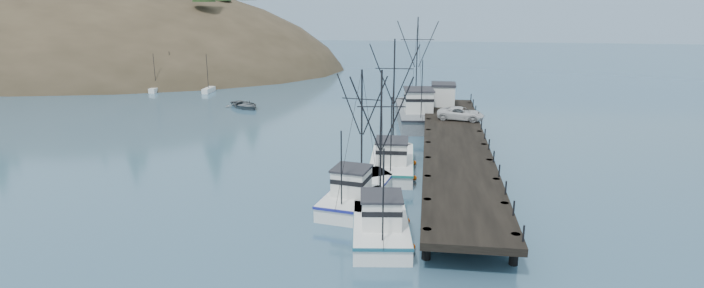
{
  "coord_description": "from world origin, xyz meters",
  "views": [
    {
      "loc": [
        11.05,
        -34.82,
        15.81
      ],
      "look_at": [
        4.55,
        12.55,
        2.5
      ],
      "focal_mm": 28.0,
      "sensor_mm": 36.0,
      "label": 1
    }
  ],
  "objects_px": {
    "trawler_far": "(392,161)",
    "pier": "(456,146)",
    "pickup_truck": "(461,114)",
    "motorboat": "(245,108)",
    "work_vessel": "(416,113)",
    "pier_shed": "(443,94)",
    "trawler_near": "(380,221)",
    "trawler_mid": "(358,193)"
  },
  "relations": [
    {
      "from": "trawler_far",
      "to": "work_vessel",
      "type": "xyz_separation_m",
      "value": [
        1.75,
        19.46,
        0.41
      ]
    },
    {
      "from": "trawler_near",
      "to": "trawler_far",
      "type": "relative_size",
      "value": 0.93
    },
    {
      "from": "pier",
      "to": "pier_shed",
      "type": "relative_size",
      "value": 13.75
    },
    {
      "from": "pier",
      "to": "work_vessel",
      "type": "distance_m",
      "value": 17.24
    },
    {
      "from": "trawler_near",
      "to": "motorboat",
      "type": "distance_m",
      "value": 44.83
    },
    {
      "from": "trawler_near",
      "to": "pier_shed",
      "type": "bearing_deg",
      "value": 81.94
    },
    {
      "from": "trawler_far",
      "to": "pickup_truck",
      "type": "xyz_separation_m",
      "value": [
        6.79,
        12.73,
        1.89
      ]
    },
    {
      "from": "trawler_near",
      "to": "motorboat",
      "type": "xyz_separation_m",
      "value": [
        -22.52,
        38.76,
        -0.82
      ]
    },
    {
      "from": "pier_shed",
      "to": "pickup_truck",
      "type": "bearing_deg",
      "value": -77.38
    },
    {
      "from": "trawler_far",
      "to": "pier_shed",
      "type": "xyz_separation_m",
      "value": [
        5.0,
        20.72,
        2.6
      ]
    },
    {
      "from": "trawler_near",
      "to": "trawler_far",
      "type": "height_order",
      "value": "trawler_far"
    },
    {
      "from": "trawler_far",
      "to": "pickup_truck",
      "type": "bearing_deg",
      "value": 61.94
    },
    {
      "from": "work_vessel",
      "to": "trawler_mid",
      "type": "bearing_deg",
      "value": -97.81
    },
    {
      "from": "trawler_near",
      "to": "trawler_mid",
      "type": "bearing_deg",
      "value": 112.91
    },
    {
      "from": "trawler_mid",
      "to": "motorboat",
      "type": "height_order",
      "value": "trawler_mid"
    },
    {
      "from": "pier_shed",
      "to": "pickup_truck",
      "type": "height_order",
      "value": "pier_shed"
    },
    {
      "from": "motorboat",
      "to": "pier",
      "type": "bearing_deg",
      "value": -85.53
    },
    {
      "from": "pier",
      "to": "trawler_near",
      "type": "height_order",
      "value": "trawler_near"
    },
    {
      "from": "trawler_far",
      "to": "pier",
      "type": "bearing_deg",
      "value": 25.01
    },
    {
      "from": "trawler_far",
      "to": "motorboat",
      "type": "distance_m",
      "value": 33.57
    },
    {
      "from": "trawler_far",
      "to": "pier_shed",
      "type": "distance_m",
      "value": 21.47
    },
    {
      "from": "work_vessel",
      "to": "motorboat",
      "type": "bearing_deg",
      "value": 167.15
    },
    {
      "from": "pier",
      "to": "pickup_truck",
      "type": "distance_m",
      "value": 10.1
    },
    {
      "from": "trawler_far",
      "to": "work_vessel",
      "type": "distance_m",
      "value": 19.55
    },
    {
      "from": "trawler_mid",
      "to": "pier_shed",
      "type": "xyz_separation_m",
      "value": [
        7.09,
        29.28,
        2.6
      ]
    },
    {
      "from": "pier_shed",
      "to": "motorboat",
      "type": "relative_size",
      "value": 0.55
    },
    {
      "from": "pier",
      "to": "work_vessel",
      "type": "xyz_separation_m",
      "value": [
        -4.09,
        16.74,
        -0.46
      ]
    },
    {
      "from": "trawler_near",
      "to": "pier_shed",
      "type": "height_order",
      "value": "trawler_near"
    },
    {
      "from": "pier_shed",
      "to": "motorboat",
      "type": "xyz_separation_m",
      "value": [
        -27.41,
        4.25,
        -3.42
      ]
    },
    {
      "from": "pickup_truck",
      "to": "motorboat",
      "type": "bearing_deg",
      "value": 77.94
    },
    {
      "from": "trawler_near",
      "to": "work_vessel",
      "type": "relative_size",
      "value": 0.71
    },
    {
      "from": "pier",
      "to": "trawler_far",
      "type": "height_order",
      "value": "trawler_far"
    },
    {
      "from": "motorboat",
      "to": "trawler_far",
      "type": "bearing_deg",
      "value": -95.4
    },
    {
      "from": "trawler_near",
      "to": "trawler_mid",
      "type": "height_order",
      "value": "trawler_near"
    },
    {
      "from": "trawler_far",
      "to": "trawler_mid",
      "type": "bearing_deg",
      "value": -103.76
    },
    {
      "from": "work_vessel",
      "to": "trawler_near",
      "type": "bearing_deg",
      "value": -92.81
    },
    {
      "from": "pier",
      "to": "motorboat",
      "type": "relative_size",
      "value": 7.63
    },
    {
      "from": "trawler_mid",
      "to": "trawler_near",
      "type": "bearing_deg",
      "value": -67.09
    },
    {
      "from": "trawler_far",
      "to": "motorboat",
      "type": "bearing_deg",
      "value": 131.9
    },
    {
      "from": "work_vessel",
      "to": "pier_shed",
      "type": "height_order",
      "value": "work_vessel"
    },
    {
      "from": "trawler_near",
      "to": "pier_shed",
      "type": "xyz_separation_m",
      "value": [
        4.88,
        34.51,
        2.6
      ]
    },
    {
      "from": "pier_shed",
      "to": "pickup_truck",
      "type": "distance_m",
      "value": 8.22
    }
  ]
}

